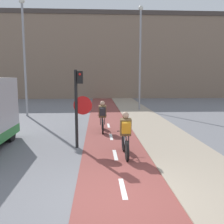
{
  "coord_description": "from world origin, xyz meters",
  "views": [
    {
      "loc": [
        -0.57,
        -4.95,
        2.6
      ],
      "look_at": [
        0.0,
        4.81,
        1.2
      ],
      "focal_mm": 40.0,
      "sensor_mm": 36.0,
      "label": 1
    }
  ],
  "objects": [
    {
      "name": "bike_lane",
      "position": [
        0.0,
        0.0,
        0.01
      ],
      "size": [
        2.2,
        60.0,
        0.02
      ],
      "color": "brown",
      "rests_on": "ground_plane"
    },
    {
      "name": "cyclist_far",
      "position": [
        -0.34,
        6.6,
        0.71
      ],
      "size": [
        0.46,
        1.65,
        1.46
      ],
      "color": "black",
      "rests_on": "ground_plane"
    },
    {
      "name": "ground_plane",
      "position": [
        0.0,
        0.0,
        0.0
      ],
      "size": [
        120.0,
        120.0,
        0.0
      ],
      "primitive_type": "plane",
      "color": "slate"
    },
    {
      "name": "cyclist_near",
      "position": [
        0.33,
        2.9,
        0.71
      ],
      "size": [
        0.46,
        1.67,
        1.47
      ],
      "color": "black",
      "rests_on": "ground_plane"
    },
    {
      "name": "street_lamp_sidewalk",
      "position": [
        2.68,
        14.15,
        4.67
      ],
      "size": [
        0.36,
        0.36,
        7.78
      ],
      "color": "gray",
      "rests_on": "ground_plane"
    },
    {
      "name": "building_row_background",
      "position": [
        0.0,
        27.02,
        5.05
      ],
      "size": [
        60.0,
        5.2,
        10.08
      ],
      "color": "#89705B",
      "rests_on": "ground_plane"
    },
    {
      "name": "street_lamp_far",
      "position": [
        -5.25,
        11.75,
        4.52
      ],
      "size": [
        0.36,
        0.36,
        7.48
      ],
      "color": "gray",
      "rests_on": "ground_plane"
    },
    {
      "name": "traffic_light_pole",
      "position": [
        -1.25,
        4.03,
        1.77
      ],
      "size": [
        0.67,
        0.25,
        2.84
      ],
      "color": "black",
      "rests_on": "ground_plane"
    }
  ]
}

